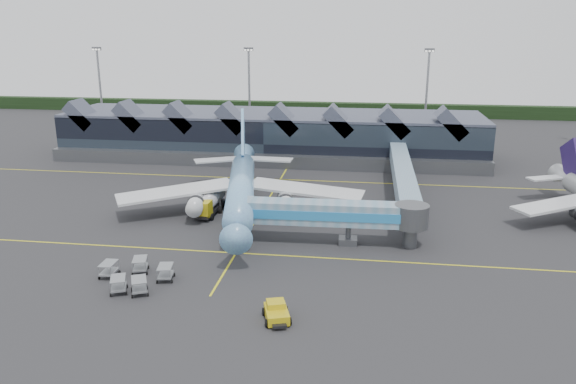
# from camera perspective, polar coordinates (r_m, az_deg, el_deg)

# --- Properties ---
(ground) EXTENTS (260.00, 260.00, 0.00)m
(ground) POSITION_cam_1_polar(r_m,az_deg,el_deg) (78.68, -3.96, -3.98)
(ground) COLOR #262628
(ground) RESTS_ON ground
(taxi_stripes) EXTENTS (120.00, 60.00, 0.01)m
(taxi_stripes) POSITION_cam_1_polar(r_m,az_deg,el_deg) (87.93, -2.61, -1.74)
(taxi_stripes) COLOR yellow
(taxi_stripes) RESTS_ON ground
(tree_line_far) EXTENTS (260.00, 4.00, 4.00)m
(tree_line_far) POSITION_cam_1_polar(r_m,az_deg,el_deg) (184.50, 3.20, 8.47)
(tree_line_far) COLOR black
(tree_line_far) RESTS_ON ground
(terminal) EXTENTS (90.00, 22.25, 12.52)m
(terminal) POSITION_cam_1_polar(r_m,az_deg,el_deg) (123.29, -1.74, 5.89)
(terminal) COLOR black
(terminal) RESTS_ON ground
(light_masts) EXTENTS (132.40, 42.56, 22.45)m
(light_masts) POSITION_cam_1_polar(r_m,az_deg,el_deg) (135.78, 10.45, 9.84)
(light_masts) COLOR gray
(light_masts) RESTS_ON ground
(main_airliner) EXTENTS (37.49, 43.70, 14.11)m
(main_airliner) POSITION_cam_1_polar(r_m,az_deg,el_deg) (85.59, -4.77, 0.61)
(main_airliner) COLOR #6285C6
(main_airliner) RESTS_ON ground
(jet_bridge) EXTENTS (25.44, 4.42, 5.81)m
(jet_bridge) POSITION_cam_1_polar(r_m,az_deg,el_deg) (72.96, 5.34, -2.31)
(jet_bridge) COLOR #658FA8
(jet_bridge) RESTS_ON ground
(fuel_truck) EXTENTS (3.27, 9.92, 3.31)m
(fuel_truck) POSITION_cam_1_polar(r_m,az_deg,el_deg) (86.44, -7.86, -0.91)
(fuel_truck) COLOR black
(fuel_truck) RESTS_ON ground
(pushback_tug) EXTENTS (3.30, 4.28, 1.73)m
(pushback_tug) POSITION_cam_1_polar(r_m,az_deg,el_deg) (55.60, -1.17, -12.14)
(pushback_tug) COLOR gold
(pushback_tug) RESTS_ON ground
(baggage_carts) EXTENTS (8.46, 8.03, 1.69)m
(baggage_carts) POSITION_cam_1_polar(r_m,az_deg,el_deg) (65.20, -15.31, -8.10)
(baggage_carts) COLOR #919599
(baggage_carts) RESTS_ON ground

